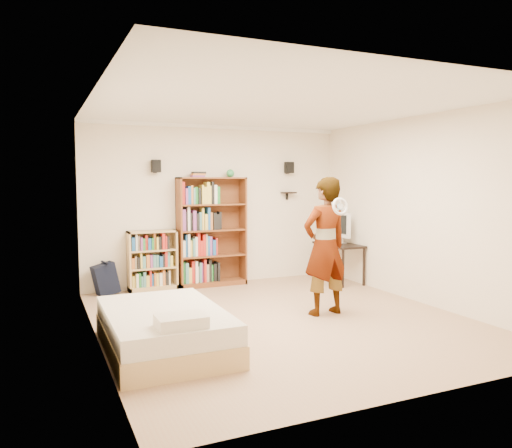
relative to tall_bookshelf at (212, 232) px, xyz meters
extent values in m
cube|color=tan|center=(0.14, -2.33, -0.91)|extent=(4.50, 5.00, 0.01)
cube|color=white|center=(0.14, 0.17, 0.44)|extent=(4.50, 0.02, 2.70)
cube|color=white|center=(0.14, -4.83, 0.44)|extent=(4.50, 0.02, 2.70)
cube|color=white|center=(-2.11, -2.33, 0.44)|extent=(0.02, 5.00, 2.70)
cube|color=white|center=(2.39, -2.33, 0.44)|extent=(0.02, 5.00, 2.70)
cube|color=white|center=(0.14, -2.33, 1.79)|extent=(4.50, 5.00, 0.02)
cube|color=white|center=(0.14, 0.14, 1.76)|extent=(4.50, 0.06, 0.06)
cube|color=white|center=(0.14, -4.80, 1.76)|extent=(4.50, 0.06, 0.06)
cube|color=white|center=(-2.08, -2.33, 1.76)|extent=(0.06, 5.00, 0.06)
cube|color=white|center=(2.36, -2.33, 1.76)|extent=(0.06, 5.00, 0.06)
cube|color=black|center=(-0.91, 0.07, 1.09)|extent=(0.14, 0.12, 0.20)
cube|color=black|center=(1.49, 0.07, 1.09)|extent=(0.14, 0.12, 0.20)
cube|color=black|center=(1.49, 0.08, 0.64)|extent=(0.25, 0.16, 0.02)
imported|color=black|center=(0.78, -2.33, 0.00)|extent=(0.70, 0.50, 1.82)
torus|color=silver|center=(0.78, -2.67, 0.54)|extent=(0.23, 0.09, 0.23)
camera|label=1|loc=(-2.68, -7.91, 0.87)|focal=35.00mm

